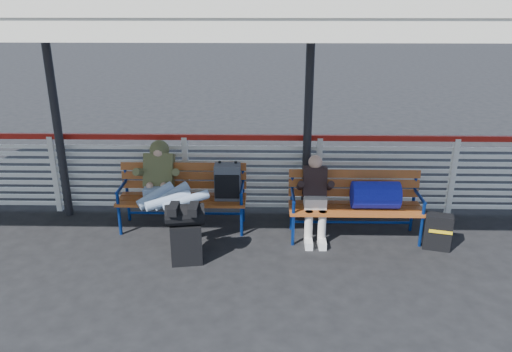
{
  "coord_description": "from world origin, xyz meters",
  "views": [
    {
      "loc": [
        1.21,
        -5.16,
        3.19
      ],
      "look_at": [
        1.08,
        1.0,
        0.93
      ],
      "focal_mm": 35.0,
      "sensor_mm": 36.0,
      "label": 1
    }
  ],
  "objects_px": {
    "bench_right": "(366,197)",
    "companion_person": "(315,197)",
    "bench_left": "(199,187)",
    "traveler_man": "(167,191)",
    "suitcase_side": "(438,232)",
    "luggage_stack": "(186,231)"
  },
  "relations": [
    {
      "from": "bench_right",
      "to": "companion_person",
      "type": "bearing_deg",
      "value": -179.89
    },
    {
      "from": "bench_left",
      "to": "companion_person",
      "type": "bearing_deg",
      "value": -10.06
    },
    {
      "from": "traveler_man",
      "to": "bench_right",
      "type": "bearing_deg",
      "value": 1.19
    },
    {
      "from": "companion_person",
      "to": "suitcase_side",
      "type": "bearing_deg",
      "value": -10.54
    },
    {
      "from": "bench_left",
      "to": "bench_right",
      "type": "height_order",
      "value": "bench_left"
    },
    {
      "from": "luggage_stack",
      "to": "bench_right",
      "type": "bearing_deg",
      "value": 8.75
    },
    {
      "from": "luggage_stack",
      "to": "traveler_man",
      "type": "height_order",
      "value": "traveler_man"
    },
    {
      "from": "bench_right",
      "to": "suitcase_side",
      "type": "height_order",
      "value": "bench_right"
    },
    {
      "from": "bench_left",
      "to": "bench_right",
      "type": "bearing_deg",
      "value": -7.05
    },
    {
      "from": "suitcase_side",
      "to": "bench_left",
      "type": "bearing_deg",
      "value": -175.39
    },
    {
      "from": "bench_left",
      "to": "companion_person",
      "type": "height_order",
      "value": "companion_person"
    },
    {
      "from": "bench_left",
      "to": "traveler_man",
      "type": "xyz_separation_m",
      "value": [
        -0.39,
        -0.34,
        0.08
      ]
    },
    {
      "from": "traveler_man",
      "to": "bench_left",
      "type": "bearing_deg",
      "value": 41.13
    },
    {
      "from": "companion_person",
      "to": "luggage_stack",
      "type": "bearing_deg",
      "value": -155.82
    },
    {
      "from": "luggage_stack",
      "to": "traveler_man",
      "type": "bearing_deg",
      "value": 107.85
    },
    {
      "from": "traveler_man",
      "to": "companion_person",
      "type": "distance_m",
      "value": 2.0
    },
    {
      "from": "luggage_stack",
      "to": "bench_left",
      "type": "height_order",
      "value": "bench_left"
    },
    {
      "from": "luggage_stack",
      "to": "companion_person",
      "type": "distance_m",
      "value": 1.82
    },
    {
      "from": "traveler_man",
      "to": "suitcase_side",
      "type": "relative_size",
      "value": 3.4
    },
    {
      "from": "luggage_stack",
      "to": "companion_person",
      "type": "xyz_separation_m",
      "value": [
        1.65,
        0.74,
        0.17
      ]
    },
    {
      "from": "companion_person",
      "to": "suitcase_side",
      "type": "xyz_separation_m",
      "value": [
        1.6,
        -0.3,
        -0.36
      ]
    },
    {
      "from": "bench_right",
      "to": "companion_person",
      "type": "height_order",
      "value": "companion_person"
    }
  ]
}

